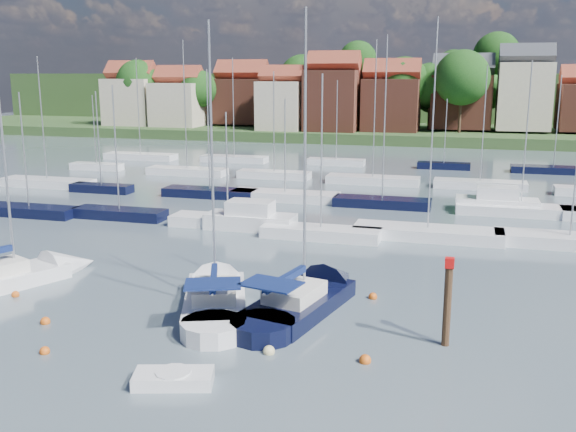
% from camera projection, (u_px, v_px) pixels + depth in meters
% --- Properties ---
extents(ground, '(260.00, 260.00, 0.00)m').
position_uv_depth(ground, '(360.00, 189.00, 67.61)').
color(ground, '#4F636C').
rests_on(ground, ground).
extents(sailboat_left, '(6.67, 10.37, 13.89)m').
position_uv_depth(sailboat_left, '(26.00, 276.00, 37.42)').
color(sailboat_left, white).
rests_on(sailboat_left, ground).
extents(sailboat_centre, '(6.92, 11.86, 15.67)m').
position_uv_depth(sailboat_centre, '(216.00, 294.00, 34.28)').
color(sailboat_centre, white).
rests_on(sailboat_centre, ground).
extents(sailboat_navy, '(5.57, 12.13, 16.25)m').
position_uv_depth(sailboat_navy, '(312.00, 297.00, 33.89)').
color(sailboat_navy, black).
rests_on(sailboat_navy, ground).
extents(tender, '(3.35, 2.24, 0.66)m').
position_uv_depth(tender, '(174.00, 379.00, 24.98)').
color(tender, white).
rests_on(tender, ground).
extents(timber_piling, '(0.40, 0.40, 6.31)m').
position_uv_depth(timber_piling, '(446.00, 323.00, 28.47)').
color(timber_piling, '#4C331E').
rests_on(timber_piling, ground).
extents(buoy_b, '(0.44, 0.44, 0.44)m').
position_uv_depth(buoy_b, '(45.00, 353.00, 27.83)').
color(buoy_b, '#D85914').
rests_on(buoy_b, ground).
extents(buoy_c, '(0.47, 0.47, 0.47)m').
position_uv_depth(buoy_c, '(45.00, 324.00, 31.17)').
color(buoy_c, '#D85914').
rests_on(buoy_c, ground).
extents(buoy_d, '(0.52, 0.52, 0.52)m').
position_uv_depth(buoy_d, '(269.00, 353.00, 27.84)').
color(buoy_d, beige).
rests_on(buoy_d, ground).
extents(buoy_e, '(0.47, 0.47, 0.47)m').
position_uv_depth(buoy_e, '(373.00, 299.00, 34.65)').
color(buoy_e, '#D85914').
rests_on(buoy_e, ground).
extents(buoy_f, '(0.51, 0.51, 0.51)m').
position_uv_depth(buoy_f, '(365.00, 362.00, 26.97)').
color(buoy_f, '#D85914').
rests_on(buoy_f, ground).
extents(buoy_g, '(0.43, 0.43, 0.43)m').
position_uv_depth(buoy_g, '(16.00, 296.00, 34.97)').
color(buoy_g, '#D85914').
rests_on(buoy_g, ground).
extents(marina_field, '(79.62, 41.41, 15.93)m').
position_uv_depth(marina_field, '(371.00, 194.00, 62.46)').
color(marina_field, white).
rests_on(marina_field, ground).
extents(far_shore_town, '(212.46, 90.00, 22.27)m').
position_uv_depth(far_shore_town, '(434.00, 105.00, 153.12)').
color(far_shore_town, '#364E27').
rests_on(far_shore_town, ground).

